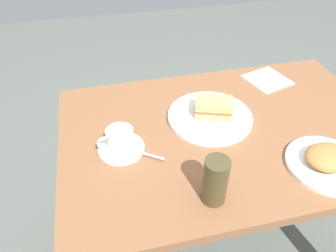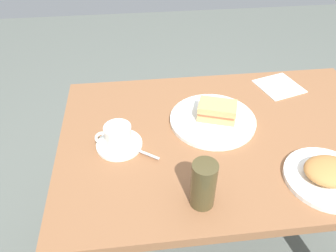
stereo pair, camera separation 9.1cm
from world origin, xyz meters
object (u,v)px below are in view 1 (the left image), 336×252
at_px(spoon, 144,153).
at_px(drinking_glass, 215,181).
at_px(coffee_saucer, 121,148).
at_px(sandwich_plate, 210,117).
at_px(side_plate, 326,164).
at_px(dining_table, 223,163).
at_px(coffee_cup, 119,139).
at_px(sandwich_front, 214,107).
at_px(napkin, 267,80).

bearing_deg(spoon, drinking_glass, -52.36).
xyz_separation_m(coffee_saucer, drinking_glass, (0.21, -0.24, 0.06)).
bearing_deg(sandwich_plate, side_plate, -48.25).
bearing_deg(spoon, side_plate, -17.60).
height_order(dining_table, drinking_glass, drinking_glass).
distance_m(sandwich_plate, coffee_saucer, 0.32).
height_order(sandwich_plate, drinking_glass, drinking_glass).
relative_size(sandwich_plate, coffee_cup, 2.58).
bearing_deg(sandwich_front, spoon, -153.65).
xyz_separation_m(spoon, side_plate, (0.51, -0.16, -0.01)).
bearing_deg(sandwich_plate, dining_table, -57.66).
xyz_separation_m(sandwich_plate, spoon, (-0.25, -0.13, 0.01)).
height_order(side_plate, drinking_glass, drinking_glass).
distance_m(sandwich_front, napkin, 0.34).
height_order(coffee_saucer, napkin, coffee_saucer).
bearing_deg(coffee_cup, napkin, 23.03).
bearing_deg(coffee_saucer, spoon, -35.40).
bearing_deg(sandwich_front, napkin, 31.20).
bearing_deg(drinking_glass, coffee_saucer, 131.63).
height_order(spoon, napkin, spoon).
distance_m(sandwich_plate, coffee_cup, 0.33).
height_order(dining_table, coffee_saucer, coffee_saucer).
bearing_deg(sandwich_front, coffee_cup, -165.17).
bearing_deg(drinking_glass, side_plate, 5.35).
height_order(spoon, side_plate, spoon).
height_order(coffee_saucer, coffee_cup, coffee_cup).
bearing_deg(drinking_glass, spoon, 127.64).
bearing_deg(sandwich_plate, napkin, 30.71).
distance_m(coffee_saucer, drinking_glass, 0.32).
distance_m(side_plate, napkin, 0.47).
bearing_deg(side_plate, dining_table, 134.12).
bearing_deg(side_plate, spoon, 162.40).
relative_size(sandwich_front, napkin, 0.95).
height_order(dining_table, napkin, napkin).
bearing_deg(drinking_glass, sandwich_plate, 72.53).
relative_size(coffee_saucer, coffee_cup, 1.27).
relative_size(sandwich_plate, sandwich_front, 2.01).
xyz_separation_m(spoon, drinking_glass, (0.15, -0.19, 0.06)).
height_order(sandwich_front, drinking_glass, drinking_glass).
bearing_deg(coffee_cup, sandwich_plate, 14.68).
xyz_separation_m(sandwich_plate, drinking_glass, (-0.10, -0.32, 0.06)).
relative_size(sandwich_front, drinking_glass, 1.03).
height_order(coffee_cup, napkin, coffee_cup).
xyz_separation_m(coffee_cup, spoon, (0.06, -0.04, -0.03)).
bearing_deg(coffee_saucer, dining_table, 2.65).
xyz_separation_m(sandwich_plate, sandwich_front, (0.01, 0.00, 0.03)).
bearing_deg(napkin, spoon, -151.05).
distance_m(coffee_saucer, coffee_cup, 0.04).
bearing_deg(dining_table, spoon, -168.31).
height_order(sandwich_front, napkin, sandwich_front).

